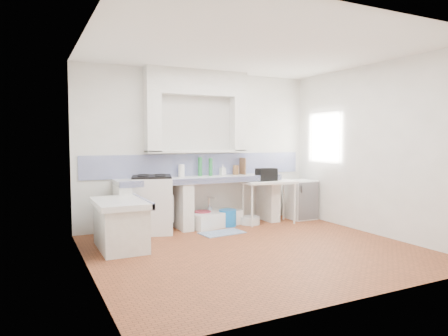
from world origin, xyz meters
name	(u,v)px	position (x,y,z in m)	size (l,w,h in m)	color
floor	(255,249)	(0.00, 0.00, 0.00)	(4.50, 4.50, 0.00)	brown
ceiling	(256,49)	(0.00, 0.00, 2.80)	(4.50, 4.50, 0.00)	white
wall_back	(200,148)	(0.00, 2.00, 1.40)	(4.50, 4.50, 0.00)	white
wall_front	(363,156)	(0.00, -2.00, 1.40)	(4.50, 4.50, 0.00)	white
wall_left	(87,153)	(-2.25, 0.00, 1.40)	(4.50, 4.50, 0.00)	white
wall_right	(373,149)	(2.25, 0.00, 1.40)	(4.50, 4.50, 0.00)	white
alcove_mass	(197,83)	(-0.10, 1.88, 2.58)	(1.90, 0.25, 0.45)	white
window_frame	(332,138)	(2.42, 1.20, 1.60)	(0.35, 0.86, 1.06)	#3A2412
lace_valance	(327,118)	(2.28, 1.20, 1.98)	(0.01, 0.84, 0.24)	white
counter_slab	(201,179)	(-0.10, 1.70, 0.86)	(3.00, 0.60, 0.08)	white
counter_lip	(208,181)	(-0.10, 1.42, 0.86)	(3.00, 0.04, 0.10)	navy
counter_pier_left	(122,210)	(-1.50, 1.70, 0.41)	(0.20, 0.55, 0.82)	white
counter_pier_mid	(183,206)	(-0.45, 1.70, 0.41)	(0.20, 0.55, 0.82)	white
counter_pier_right	(268,199)	(1.30, 1.70, 0.41)	(0.20, 0.55, 0.82)	white
peninsula_top	(120,203)	(-1.70, 0.90, 0.66)	(0.70, 1.10, 0.08)	white
peninsula_base	(121,227)	(-1.70, 0.90, 0.31)	(0.60, 1.00, 0.62)	white
peninsula_lip	(143,201)	(-1.37, 0.90, 0.66)	(0.04, 1.10, 0.10)	navy
backsplash	(200,165)	(0.00, 1.99, 1.10)	(4.27, 0.03, 0.40)	navy
stove	(152,205)	(-1.01, 1.67, 0.47)	(0.66, 0.64, 0.93)	white
sink	(213,219)	(0.13, 1.71, 0.12)	(0.99, 0.53, 0.24)	white
side_table	(269,202)	(1.16, 1.47, 0.40)	(0.95, 0.53, 0.04)	white
fridge	(301,199)	(1.96, 1.55, 0.38)	(0.50, 0.50, 0.77)	white
bucket_red	(203,219)	(-0.08, 1.72, 0.14)	(0.30, 0.30, 0.28)	#C8344B
bucket_orange	(214,220)	(0.11, 1.63, 0.11)	(0.25, 0.25, 0.23)	#DB5723
bucket_blue	(228,218)	(0.36, 1.58, 0.15)	(0.32, 0.32, 0.30)	blue
basin_white	(250,220)	(0.80, 1.54, 0.07)	(0.36, 0.36, 0.14)	white
water_bottle_a	(203,218)	(-0.01, 1.83, 0.14)	(0.08, 0.08, 0.28)	silver
water_bottle_b	(210,216)	(0.12, 1.83, 0.16)	(0.09, 0.09, 0.33)	silver
black_bag	(266,175)	(1.13, 1.50, 0.91)	(0.37, 0.21, 0.23)	black
green_bottle_a	(200,167)	(-0.06, 1.85, 1.07)	(0.08, 0.08, 0.34)	#247238
green_bottle_b	(211,167)	(0.15, 1.85, 1.06)	(0.07, 0.07, 0.32)	#247238
knife_block	(236,170)	(0.67, 1.85, 0.99)	(0.09, 0.07, 0.18)	brown
cutting_board	(243,166)	(0.82, 1.85, 1.06)	(0.02, 0.23, 0.31)	brown
paper_towel	(181,171)	(-0.42, 1.85, 1.01)	(0.11, 0.11, 0.22)	white
soap_bottle	(223,170)	(0.39, 1.85, 1.00)	(0.09, 0.09, 0.20)	white
rug	(222,233)	(0.02, 1.11, 0.01)	(0.72, 0.41, 0.01)	#2A5388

